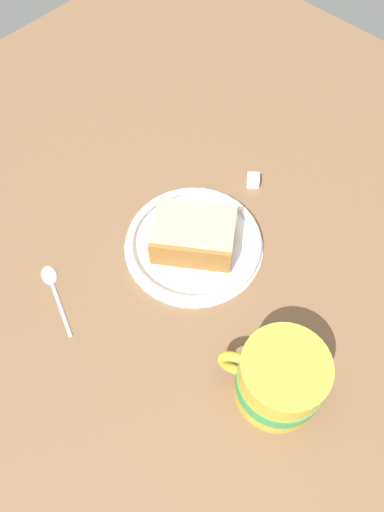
% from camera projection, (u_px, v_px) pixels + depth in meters
% --- Properties ---
extents(ground_plane, '(1.20, 1.20, 0.03)m').
position_uv_depth(ground_plane, '(195.00, 288.00, 0.68)').
color(ground_plane, brown).
extents(small_plate, '(0.19, 0.19, 0.02)m').
position_uv_depth(small_plate, '(194.00, 243.00, 0.69)').
color(small_plate, white).
rests_on(small_plate, ground_plane).
extents(cake_slice, '(0.13, 0.12, 0.05)m').
position_uv_depth(cake_slice, '(194.00, 235.00, 0.67)').
color(cake_slice, '#9E662D').
rests_on(cake_slice, small_plate).
extents(tea_mug, '(0.12, 0.10, 0.09)m').
position_uv_depth(tea_mug, '(280.00, 379.00, 0.56)').
color(tea_mug, gold).
rests_on(tea_mug, ground_plane).
extents(teaspoon, '(0.11, 0.05, 0.01)m').
position_uv_depth(teaspoon, '(52.00, 284.00, 0.66)').
color(teaspoon, silver).
rests_on(teaspoon, ground_plane).
extents(sugar_cube, '(0.02, 0.02, 0.02)m').
position_uv_depth(sugar_cube, '(253.00, 180.00, 0.75)').
color(sugar_cube, white).
rests_on(sugar_cube, ground_plane).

